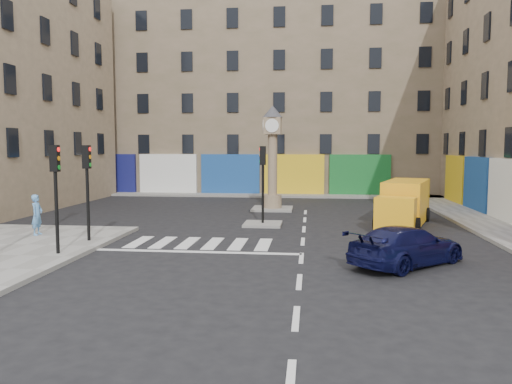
% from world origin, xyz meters
% --- Properties ---
extents(ground, '(120.00, 120.00, 0.00)m').
position_xyz_m(ground, '(0.00, 0.00, 0.00)').
color(ground, black).
rests_on(ground, ground).
extents(sidewalk_right, '(2.60, 30.00, 0.15)m').
position_xyz_m(sidewalk_right, '(8.70, 10.00, 0.07)').
color(sidewalk_right, gray).
rests_on(sidewalk_right, ground).
extents(sidewalk_far, '(32.00, 2.40, 0.15)m').
position_xyz_m(sidewalk_far, '(-4.00, 22.20, 0.07)').
color(sidewalk_far, gray).
rests_on(sidewalk_far, ground).
extents(island_near, '(1.80, 1.80, 0.12)m').
position_xyz_m(island_near, '(-2.00, 8.00, 0.06)').
color(island_near, gray).
rests_on(island_near, ground).
extents(island_far, '(2.40, 2.40, 0.12)m').
position_xyz_m(island_far, '(-2.00, 14.00, 0.06)').
color(island_far, gray).
rests_on(island_far, ground).
extents(building_far, '(32.00, 10.00, 17.00)m').
position_xyz_m(building_far, '(-4.00, 28.00, 8.50)').
color(building_far, '#7F6A55').
rests_on(building_far, ground).
extents(traffic_light_left_near, '(0.28, 0.22, 3.70)m').
position_xyz_m(traffic_light_left_near, '(-8.30, 0.20, 2.62)').
color(traffic_light_left_near, black).
rests_on(traffic_light_left_near, sidewalk_left).
extents(traffic_light_left_far, '(0.28, 0.22, 3.70)m').
position_xyz_m(traffic_light_left_far, '(-8.30, 2.60, 2.62)').
color(traffic_light_left_far, black).
rests_on(traffic_light_left_far, sidewalk_left).
extents(traffic_light_island, '(0.28, 0.22, 3.70)m').
position_xyz_m(traffic_light_island, '(-2.00, 8.00, 2.59)').
color(traffic_light_island, black).
rests_on(traffic_light_island, island_near).
extents(clock_pillar, '(1.20, 1.20, 6.10)m').
position_xyz_m(clock_pillar, '(-2.00, 14.00, 3.55)').
color(clock_pillar, '#9A8164').
rests_on(clock_pillar, island_far).
extents(navy_sedan, '(4.42, 4.31, 1.27)m').
position_xyz_m(navy_sedan, '(3.37, 0.35, 0.64)').
color(navy_sedan, black).
rests_on(navy_sedan, ground).
extents(yellow_van, '(3.49, 6.10, 2.13)m').
position_xyz_m(yellow_van, '(4.81, 8.85, 1.06)').
color(yellow_van, '#FFAE15').
rests_on(yellow_van, ground).
extents(pedestrian_blue, '(0.42, 0.62, 1.68)m').
position_xyz_m(pedestrian_blue, '(-10.94, 3.51, 0.99)').
color(pedestrian_blue, '#5891CB').
rests_on(pedestrian_blue, sidewalk_left).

